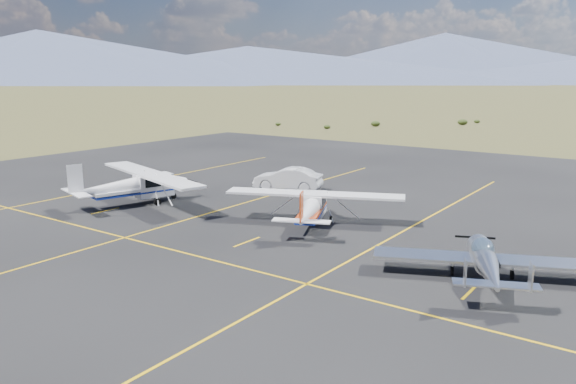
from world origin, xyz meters
TOP-DOWN VIEW (x-y plane):
  - ground at (0.00, 0.00)m, footprint 1600.00×1600.00m
  - apron at (0.00, 7.00)m, footprint 72.00×72.00m
  - aircraft_low_wing at (-1.69, -3.57)m, footprint 6.56×8.55m
  - aircraft_cessna at (1.31, 6.51)m, footprint 7.16×9.57m
  - aircraft_plain at (-0.92, 18.34)m, footprint 7.73×11.42m
  - sedan at (8.46, 13.13)m, footprint 3.08×5.07m

SIDE VIEW (x-z plane):
  - ground at x=0.00m, z-range 0.00..0.00m
  - apron at x=0.00m, z-range -0.01..0.01m
  - sedan at x=8.46m, z-range 0.01..1.59m
  - aircraft_low_wing at x=-1.69m, z-range -0.04..1.87m
  - aircraft_cessna at x=1.31m, z-range -0.14..2.37m
  - aircraft_plain at x=-0.92m, z-range -0.16..2.75m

